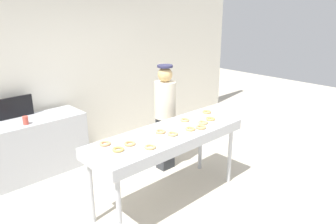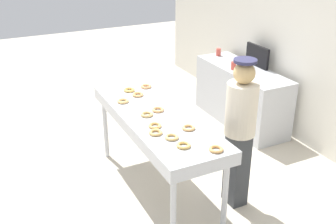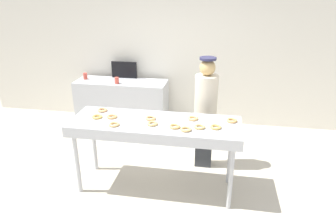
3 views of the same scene
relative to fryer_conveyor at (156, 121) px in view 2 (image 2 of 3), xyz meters
The scene contains 20 objects.
ground_plane 0.88m from the fryer_conveyor, ahead, with size 16.00×16.00×0.00m, color beige.
back_wall 2.42m from the fryer_conveyor, 90.00° to the left, with size 8.00×0.12×2.88m, color silver.
fryer_conveyor is the anchor object (origin of this frame).
glazed_donut_0 0.14m from the fryer_conveyor, 95.63° to the right, with size 0.13×0.13×0.03m, color #E1B76B.
glazed_donut_1 0.76m from the fryer_conveyor, ahead, with size 0.13×0.13×0.03m, color #E6B85D.
glazed_donut_2 0.13m from the fryer_conveyor, 139.91° to the left, with size 0.13×0.13×0.03m, color #E8AA6A.
glazed_donut_3 0.80m from the fryer_conveyor, 164.01° to the left, with size 0.13×0.13×0.03m, color #EFA86B.
glazed_donut_4 0.96m from the fryer_conveyor, ahead, with size 0.13×0.13×0.03m, color #EBA95D.
glazed_donut_5 0.49m from the fryer_conveyor, 17.46° to the left, with size 0.13×0.13×0.03m, color #EDB16A.
glazed_donut_6 0.75m from the fryer_conveyor, behind, with size 0.13×0.13×0.03m, color #ECBC5B.
glazed_donut_7 0.57m from the fryer_conveyor, ahead, with size 0.13×0.13×0.03m, color #E6BA6D.
glazed_donut_8 0.51m from the fryer_conveyor, 156.37° to the right, with size 0.13×0.13×0.03m, color #EFBA6F.
glazed_donut_9 0.57m from the fryer_conveyor, behind, with size 0.13×0.13×0.03m, color #E8AC66.
glazed_donut_10 0.46m from the fryer_conveyor, 24.88° to the right, with size 0.13×0.13×0.03m, color #E3B267.
glazed_donut_11 0.31m from the fryer_conveyor, 26.54° to the right, with size 0.13×0.13×0.03m, color #EEB764.
worker_baker 0.89m from the fryer_conveyor, 48.93° to the left, with size 0.32×0.32×1.64m.
prep_counter 2.22m from the fryer_conveyor, 119.12° to the left, with size 1.70×0.58×0.87m, color #B7BABF.
paper_cup_0 2.61m from the fryer_conveyor, 132.56° to the left, with size 0.07×0.07×0.12m, color #CC4C3F.
paper_cup_1 2.05m from the fryer_conveyor, 121.82° to the left, with size 0.07×0.07×0.12m, color #CC4C3F.
menu_display 2.39m from the fryer_conveyor, 116.31° to the left, with size 0.49×0.04×0.31m, color black.
Camera 2 is at (3.59, -1.63, 2.79)m, focal length 43.71 mm.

